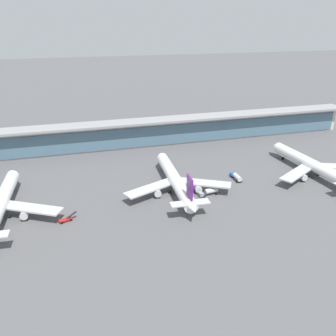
# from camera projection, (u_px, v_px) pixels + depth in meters

# --- Properties ---
(ground_plane) EXTENTS (1200.00, 1200.00, 0.00)m
(ground_plane) POSITION_uv_depth(u_px,v_px,m) (182.00, 204.00, 140.41)
(ground_plane) COLOR #515154
(airliner_left_stand) EXTENTS (45.59, 59.41, 15.81)m
(airliner_left_stand) POSITION_uv_depth(u_px,v_px,m) (0.00, 205.00, 129.18)
(airliner_left_stand) COLOR white
(airliner_left_stand) RESTS_ON ground
(airliner_centre_stand) EXTENTS (45.63, 59.39, 15.81)m
(airliner_centre_stand) POSITION_uv_depth(u_px,v_px,m) (175.00, 180.00, 148.81)
(airliner_centre_stand) COLOR white
(airliner_centre_stand) RESTS_ON ground
(airliner_right_stand) EXTENTS (45.57, 59.41, 15.81)m
(airliner_right_stand) POSITION_uv_depth(u_px,v_px,m) (313.00, 165.00, 164.04)
(airliner_right_stand) COLOR white
(airliner_right_stand) RESTS_ON ground
(service_truck_near_nose_blue) EXTENTS (2.65, 8.65, 2.95)m
(service_truck_near_nose_blue) POSITION_uv_depth(u_px,v_px,m) (236.00, 177.00, 160.22)
(service_truck_near_nose_blue) COLOR #234C9E
(service_truck_near_nose_blue) RESTS_ON ground
(service_truck_under_wing_red) EXTENTS (6.85, 3.61, 2.70)m
(service_truck_under_wing_red) POSITION_uv_depth(u_px,v_px,m) (66.00, 219.00, 127.81)
(service_truck_under_wing_red) COLOR #B21E1E
(service_truck_under_wing_red) RESTS_ON ground
(service_truck_mid_apron_grey) EXTENTS (8.84, 3.59, 2.95)m
(service_truck_mid_apron_grey) POSITION_uv_depth(u_px,v_px,m) (209.00, 191.00, 146.39)
(service_truck_mid_apron_grey) COLOR gray
(service_truck_mid_apron_grey) RESTS_ON ground
(terminal_building) EXTENTS (260.44, 12.80, 15.20)m
(terminal_building) POSITION_uv_depth(u_px,v_px,m) (142.00, 132.00, 201.55)
(terminal_building) COLOR beige
(terminal_building) RESTS_ON ground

